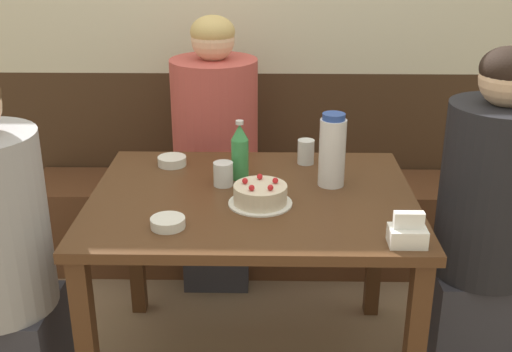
{
  "coord_description": "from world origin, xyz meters",
  "views": [
    {
      "loc": [
        0.05,
        -2.05,
        1.63
      ],
      "look_at": [
        0.01,
        0.05,
        0.79
      ],
      "focal_mm": 45.0,
      "sensor_mm": 36.0,
      "label": 1
    }
  ],
  "objects_px": {
    "soju_bottle": "(240,151)",
    "glass_water_tall": "(223,174)",
    "birthday_cake": "(260,195)",
    "bench_seat": "(257,223)",
    "bowl_rice_small": "(168,223)",
    "water_pitcher": "(332,151)",
    "bowl_soup_white": "(172,161)",
    "glass_tumbler_short": "(306,152)",
    "person_pale_blue_shirt": "(216,155)",
    "napkin_holder": "(408,233)",
    "person_grey_tee": "(486,229)"
  },
  "relations": [
    {
      "from": "bowl_soup_white",
      "to": "person_grey_tee",
      "type": "xyz_separation_m",
      "value": [
        1.15,
        -0.29,
        -0.14
      ]
    },
    {
      "from": "birthday_cake",
      "to": "soju_bottle",
      "type": "distance_m",
      "value": 0.25
    },
    {
      "from": "soju_bottle",
      "to": "person_grey_tee",
      "type": "height_order",
      "value": "person_grey_tee"
    },
    {
      "from": "napkin_holder",
      "to": "water_pitcher",
      "type": "bearing_deg",
      "value": 111.87
    },
    {
      "from": "glass_tumbler_short",
      "to": "bowl_soup_white",
      "type": "bearing_deg",
      "value": -176.63
    },
    {
      "from": "soju_bottle",
      "to": "bowl_soup_white",
      "type": "bearing_deg",
      "value": 154.22
    },
    {
      "from": "glass_tumbler_short",
      "to": "person_grey_tee",
      "type": "xyz_separation_m",
      "value": [
        0.62,
        -0.33,
        -0.17
      ]
    },
    {
      "from": "bench_seat",
      "to": "person_grey_tee",
      "type": "bearing_deg",
      "value": -45.61
    },
    {
      "from": "bench_seat",
      "to": "water_pitcher",
      "type": "relative_size",
      "value": 8.2
    },
    {
      "from": "water_pitcher",
      "to": "person_grey_tee",
      "type": "height_order",
      "value": "person_grey_tee"
    },
    {
      "from": "birthday_cake",
      "to": "soju_bottle",
      "type": "relative_size",
      "value": 0.97
    },
    {
      "from": "bowl_soup_white",
      "to": "glass_water_tall",
      "type": "xyz_separation_m",
      "value": [
        0.21,
        -0.2,
        0.03
      ]
    },
    {
      "from": "birthday_cake",
      "to": "bowl_soup_white",
      "type": "distance_m",
      "value": 0.5
    },
    {
      "from": "napkin_holder",
      "to": "person_grey_tee",
      "type": "height_order",
      "value": "person_grey_tee"
    },
    {
      "from": "glass_tumbler_short",
      "to": "bowl_rice_small",
      "type": "bearing_deg",
      "value": -128.78
    },
    {
      "from": "soju_bottle",
      "to": "bench_seat",
      "type": "bearing_deg",
      "value": 85.81
    },
    {
      "from": "napkin_holder",
      "to": "bowl_soup_white",
      "type": "bearing_deg",
      "value": 140.72
    },
    {
      "from": "person_grey_tee",
      "to": "napkin_holder",
      "type": "bearing_deg",
      "value": 44.0
    },
    {
      "from": "soju_bottle",
      "to": "glass_water_tall",
      "type": "relative_size",
      "value": 2.58
    },
    {
      "from": "water_pitcher",
      "to": "bowl_rice_small",
      "type": "height_order",
      "value": "water_pitcher"
    },
    {
      "from": "napkin_holder",
      "to": "person_pale_blue_shirt",
      "type": "bearing_deg",
      "value": 121.57
    },
    {
      "from": "water_pitcher",
      "to": "glass_water_tall",
      "type": "distance_m",
      "value": 0.4
    },
    {
      "from": "birthday_cake",
      "to": "person_grey_tee",
      "type": "relative_size",
      "value": 0.17
    },
    {
      "from": "birthday_cake",
      "to": "water_pitcher",
      "type": "relative_size",
      "value": 0.81
    },
    {
      "from": "napkin_holder",
      "to": "glass_water_tall",
      "type": "height_order",
      "value": "napkin_holder"
    },
    {
      "from": "bench_seat",
      "to": "bowl_rice_small",
      "type": "distance_m",
      "value": 1.24
    },
    {
      "from": "water_pitcher",
      "to": "person_pale_blue_shirt",
      "type": "xyz_separation_m",
      "value": [
        -0.47,
        0.6,
        -0.24
      ]
    },
    {
      "from": "bench_seat",
      "to": "soju_bottle",
      "type": "relative_size",
      "value": 9.82
    },
    {
      "from": "napkin_holder",
      "to": "glass_tumbler_short",
      "type": "distance_m",
      "value": 0.72
    },
    {
      "from": "soju_bottle",
      "to": "person_grey_tee",
      "type": "relative_size",
      "value": 0.18
    },
    {
      "from": "glass_water_tall",
      "to": "glass_tumbler_short",
      "type": "distance_m",
      "value": 0.38
    },
    {
      "from": "glass_water_tall",
      "to": "glass_tumbler_short",
      "type": "relative_size",
      "value": 0.9
    },
    {
      "from": "napkin_holder",
      "to": "bowl_soup_white",
      "type": "distance_m",
      "value": 1.02
    },
    {
      "from": "bench_seat",
      "to": "person_pale_blue_shirt",
      "type": "distance_m",
      "value": 0.47
    },
    {
      "from": "person_grey_tee",
      "to": "glass_water_tall",
      "type": "bearing_deg",
      "value": -5.93
    },
    {
      "from": "soju_bottle",
      "to": "bowl_soup_white",
      "type": "height_order",
      "value": "soju_bottle"
    },
    {
      "from": "water_pitcher",
      "to": "bowl_soup_white",
      "type": "distance_m",
      "value": 0.64
    },
    {
      "from": "napkin_holder",
      "to": "glass_tumbler_short",
      "type": "bearing_deg",
      "value": 111.33
    },
    {
      "from": "bench_seat",
      "to": "person_pale_blue_shirt",
      "type": "height_order",
      "value": "person_pale_blue_shirt"
    },
    {
      "from": "water_pitcher",
      "to": "person_grey_tee",
      "type": "bearing_deg",
      "value": -11.31
    },
    {
      "from": "birthday_cake",
      "to": "bowl_rice_small",
      "type": "relative_size",
      "value": 1.99
    },
    {
      "from": "bowl_soup_white",
      "to": "glass_tumbler_short",
      "type": "relative_size",
      "value": 1.15
    },
    {
      "from": "glass_water_tall",
      "to": "person_grey_tee",
      "type": "relative_size",
      "value": 0.07
    },
    {
      "from": "bowl_soup_white",
      "to": "glass_water_tall",
      "type": "height_order",
      "value": "glass_water_tall"
    },
    {
      "from": "soju_bottle",
      "to": "person_pale_blue_shirt",
      "type": "height_order",
      "value": "person_pale_blue_shirt"
    },
    {
      "from": "person_pale_blue_shirt",
      "to": "person_grey_tee",
      "type": "height_order",
      "value": "person_grey_tee"
    },
    {
      "from": "glass_water_tall",
      "to": "person_pale_blue_shirt",
      "type": "bearing_deg",
      "value": 97.24
    },
    {
      "from": "water_pitcher",
      "to": "napkin_holder",
      "type": "height_order",
      "value": "water_pitcher"
    },
    {
      "from": "bench_seat",
      "to": "bowl_soup_white",
      "type": "distance_m",
      "value": 0.83
    },
    {
      "from": "bowl_rice_small",
      "to": "glass_tumbler_short",
      "type": "distance_m",
      "value": 0.73
    }
  ]
}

